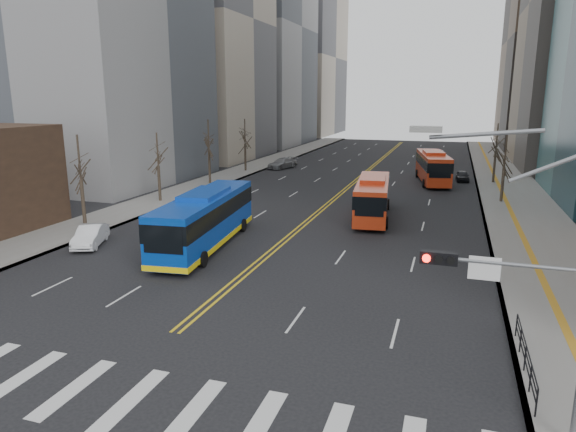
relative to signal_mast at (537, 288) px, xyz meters
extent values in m
plane|color=black|center=(-13.77, -2.00, -4.86)|extent=(220.00, 220.00, 0.00)
cube|color=gray|center=(3.73, 43.00, -4.78)|extent=(7.00, 130.00, 0.15)
cube|color=gray|center=(-30.27, 43.00, -4.78)|extent=(5.00, 130.00, 0.15)
cube|color=silver|center=(-17.31, -2.00, -4.85)|extent=(0.70, 4.00, 0.01)
cube|color=silver|center=(-14.95, -2.00, -4.85)|extent=(0.70, 4.00, 0.01)
cube|color=silver|center=(-12.58, -2.00, -4.85)|extent=(0.70, 4.00, 0.01)
cube|color=silver|center=(-10.22, -2.00, -4.85)|extent=(0.70, 4.00, 0.01)
cube|color=silver|center=(-7.86, -2.00, -4.85)|extent=(0.70, 4.00, 0.01)
cube|color=gold|center=(-13.97, 53.00, -4.85)|extent=(0.15, 100.00, 0.01)
cube|color=gold|center=(-13.57, 53.00, -4.85)|extent=(0.15, 100.00, 0.01)
cube|color=#AA9C89|center=(-44.77, 64.00, 17.14)|extent=(22.00, 22.00, 44.00)
cube|color=gray|center=(-43.77, 91.00, 19.14)|extent=(20.00, 26.00, 48.00)
cube|color=#AA9C89|center=(-42.77, 123.00, 15.14)|extent=(18.00, 30.00, 40.00)
cube|color=brown|center=(15.23, 101.00, 16.14)|extent=(18.00, 30.00, 42.00)
cylinder|color=gray|center=(-0.82, 0.00, 0.64)|extent=(4.50, 0.12, 0.12)
cube|color=black|center=(-2.77, 0.00, 0.64)|extent=(1.10, 0.28, 0.38)
cylinder|color=#FF190C|center=(-3.12, -0.16, 0.64)|extent=(0.24, 0.08, 0.24)
cylinder|color=black|center=(-2.77, -0.16, 0.64)|extent=(0.24, 0.08, 0.24)
cylinder|color=black|center=(-2.42, -0.16, 0.64)|extent=(0.24, 0.08, 0.24)
cube|color=white|center=(-1.47, 0.00, 0.44)|extent=(0.90, 0.06, 0.70)
cube|color=#999993|center=(-3.37, 0.00, 4.44)|extent=(0.90, 0.35, 0.18)
cube|color=black|center=(0.53, 4.00, -3.71)|extent=(0.04, 6.00, 0.04)
cylinder|color=black|center=(0.53, 1.00, -4.21)|extent=(0.06, 0.06, 1.00)
cylinder|color=black|center=(0.53, 2.50, -4.21)|extent=(0.06, 0.06, 1.00)
cylinder|color=black|center=(0.53, 4.00, -4.21)|extent=(0.06, 0.06, 1.00)
cylinder|color=black|center=(0.53, 5.50, -4.21)|extent=(0.06, 0.06, 1.00)
cylinder|color=black|center=(0.53, 7.00, -4.21)|extent=(0.06, 0.06, 1.00)
cylinder|color=#30271D|center=(-29.77, 17.00, -2.91)|extent=(0.28, 0.28, 3.90)
cylinder|color=#30271D|center=(-29.77, 28.00, -3.06)|extent=(0.28, 0.28, 3.60)
cylinder|color=#30271D|center=(-29.77, 39.00, -2.86)|extent=(0.28, 0.28, 4.00)
cylinder|color=#30271D|center=(-29.77, 50.00, -2.96)|extent=(0.28, 0.28, 3.80)
cylinder|color=#30271D|center=(2.23, 38.00, -3.11)|extent=(0.28, 0.28, 3.50)
cylinder|color=#30271D|center=(2.23, 50.00, -2.98)|extent=(0.28, 0.28, 3.75)
cube|color=#0B3DB1|center=(-18.53, 15.63, -2.89)|extent=(4.24, 13.66, 3.23)
cube|color=black|center=(-18.53, 15.63, -2.29)|extent=(4.30, 13.68, 1.15)
cube|color=#0B3DB1|center=(-18.53, 15.63, -1.17)|extent=(2.74, 4.92, 0.40)
cube|color=yellow|center=(-18.53, 15.63, -4.31)|extent=(4.30, 13.68, 0.35)
cylinder|color=black|center=(-19.46, 11.20, -4.36)|extent=(0.41, 1.03, 1.00)
cylinder|color=black|center=(-16.68, 11.51, -4.36)|extent=(0.41, 1.03, 1.00)
cylinder|color=black|center=(-20.39, 19.75, -4.36)|extent=(0.41, 1.03, 1.00)
cylinder|color=black|center=(-17.61, 20.06, -4.36)|extent=(0.41, 1.03, 1.00)
cube|color=red|center=(-8.84, 27.68, -3.06)|extent=(3.70, 11.32, 2.88)
cube|color=black|center=(-8.84, 27.68, -2.50)|extent=(3.76, 11.35, 1.03)
cube|color=red|center=(-8.84, 27.68, -1.52)|extent=(2.42, 4.08, 0.40)
cylinder|color=black|center=(-9.72, 24.00, -4.36)|extent=(0.41, 1.03, 1.00)
cylinder|color=black|center=(-7.21, 24.27, -4.36)|extent=(0.41, 1.03, 1.00)
cylinder|color=black|center=(-10.48, 31.08, -4.36)|extent=(0.41, 1.03, 1.00)
cylinder|color=black|center=(-7.97, 31.35, -4.36)|extent=(0.41, 1.03, 1.00)
cube|color=red|center=(-4.77, 48.32, -2.93)|extent=(4.74, 12.31, 3.15)
cube|color=black|center=(-4.77, 48.32, -2.34)|extent=(4.81, 12.34, 1.12)
cube|color=red|center=(-4.77, 48.32, -1.26)|extent=(2.87, 4.52, 0.40)
cylinder|color=black|center=(-5.46, 44.30, -4.36)|extent=(0.47, 1.04, 1.00)
cylinder|color=black|center=(-2.77, 44.77, -4.36)|extent=(0.47, 1.04, 1.00)
cylinder|color=black|center=(-6.78, 51.88, -4.36)|extent=(0.47, 1.04, 1.00)
cylinder|color=black|center=(-4.08, 52.34, -4.36)|extent=(0.47, 1.04, 1.00)
imported|color=white|center=(-26.27, 13.25, -4.14)|extent=(3.04, 4.61, 1.44)
imported|color=black|center=(-1.27, 50.61, -4.22)|extent=(1.72, 3.79, 1.26)
imported|color=gray|center=(-25.85, 54.42, -4.11)|extent=(3.85, 5.56, 1.50)
imported|color=black|center=(-6.02, 60.36, -4.32)|extent=(3.20, 4.24, 1.07)
camera|label=1|loc=(-2.58, -15.34, 5.38)|focal=32.00mm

